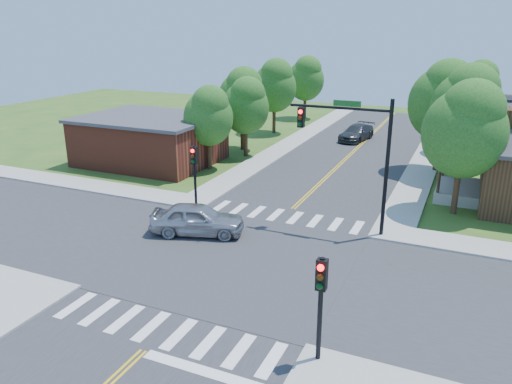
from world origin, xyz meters
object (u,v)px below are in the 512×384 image
at_px(signal_pole_nw, 194,165).
at_px(car_dgrey, 357,133).
at_px(signal_pole_se, 321,291).
at_px(car_silver, 197,220).
at_px(signal_mast_ne, 355,144).

relative_size(signal_pole_nw, car_dgrey, 0.72).
xyz_separation_m(signal_pole_se, signal_pole_nw, (-11.20, 11.20, 0.00)).
xyz_separation_m(signal_pole_nw, car_dgrey, (4.77, 22.04, -1.94)).
xyz_separation_m(car_silver, car_dgrey, (2.54, 25.66, -0.11)).
bearing_deg(signal_pole_se, signal_pole_nw, 135.00).
distance_m(car_silver, car_dgrey, 25.78).
distance_m(signal_pole_se, car_dgrey, 33.91).
height_order(signal_mast_ne, signal_pole_se, signal_mast_ne).
bearing_deg(car_silver, signal_pole_nw, 13.77).
xyz_separation_m(signal_pole_se, car_silver, (-8.97, 7.58, -1.82)).
relative_size(signal_mast_ne, car_silver, 1.36).
relative_size(signal_pole_se, car_silver, 0.72).
height_order(signal_pole_se, car_dgrey, signal_pole_se).
height_order(signal_mast_ne, signal_pole_nw, signal_mast_ne).
xyz_separation_m(signal_mast_ne, car_dgrey, (-4.74, 22.03, -4.12)).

